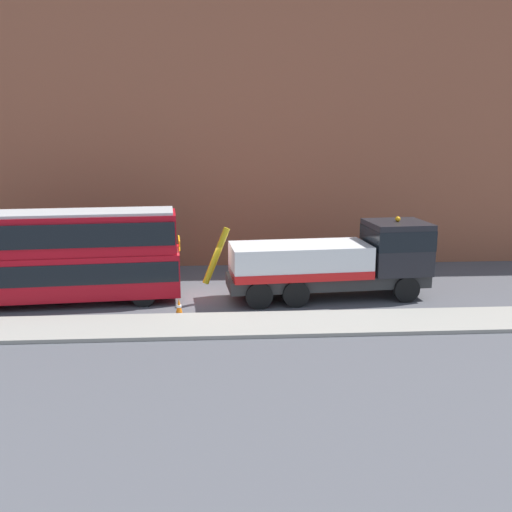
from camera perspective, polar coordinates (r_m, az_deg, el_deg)
name	(u,v)px	position (r m, az deg, el deg)	size (l,w,h in m)	color
ground_plane	(204,297)	(26.80, -5.08, -4.00)	(120.00, 120.00, 0.00)	#4C4C51
near_kerb	(202,326)	(22.78, -5.31, -6.79)	(60.00, 2.80, 0.15)	gray
building_facade	(204,118)	(32.59, -5.10, 13.26)	(60.00, 1.50, 16.00)	#935138
recovery_tow_truck	(338,260)	(26.42, 8.04, -0.38)	(10.23, 3.40, 3.67)	#2D2D2D
double_decker_bus	(51,254)	(26.73, -19.41, 0.22)	(11.18, 3.49, 4.06)	#B70C19
traffic_cone_near_bus	(179,307)	(24.23, -7.54, -5.00)	(0.36, 0.36, 0.72)	orange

